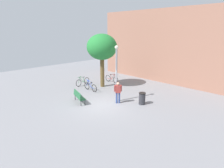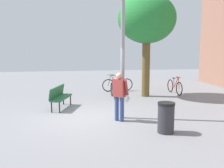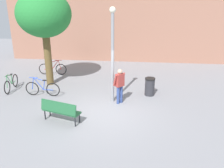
% 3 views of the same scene
% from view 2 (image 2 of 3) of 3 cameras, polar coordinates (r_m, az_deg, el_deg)
% --- Properties ---
extents(ground_plane, '(36.00, 36.00, 0.00)m').
position_cam_2_polar(ground_plane, '(9.62, -5.79, -7.24)').
color(ground_plane, gray).
extents(lamppost, '(0.28, 0.28, 4.37)m').
position_cam_2_polar(lamppost, '(9.18, 2.33, 7.97)').
color(lamppost, gray).
rests_on(lamppost, ground_plane).
extents(person_by_lamppost, '(0.57, 0.59, 1.67)m').
position_cam_2_polar(person_by_lamppost, '(8.94, 1.60, -2.04)').
color(person_by_lamppost, '#334784').
rests_on(person_by_lamppost, ground_plane).
extents(park_bench, '(1.67, 0.93, 0.92)m').
position_cam_2_polar(park_bench, '(11.03, -11.33, -2.44)').
color(park_bench, '#236038').
rests_on(park_bench, ground_plane).
extents(plaza_tree, '(2.88, 2.88, 5.12)m').
position_cam_2_polar(plaza_tree, '(13.44, 7.56, 13.68)').
color(plaza_tree, brown).
rests_on(plaza_tree, ground_plane).
extents(bicycle_blue, '(1.81, 0.09, 0.97)m').
position_cam_2_polar(bicycle_blue, '(12.96, 0.31, -1.41)').
color(bicycle_blue, black).
rests_on(bicycle_blue, ground_plane).
extents(bicycle_red, '(1.81, 0.13, 0.97)m').
position_cam_2_polar(bicycle_red, '(14.57, 13.44, -0.56)').
color(bicycle_red, black).
rests_on(bicycle_red, ground_plane).
extents(bicycle_green, '(0.26, 1.80, 0.97)m').
position_cam_2_polar(bicycle_green, '(14.96, 1.20, -0.10)').
color(bicycle_green, black).
rests_on(bicycle_green, ground_plane).
extents(trash_bin, '(0.51, 0.51, 0.92)m').
position_cam_2_polar(trash_bin, '(8.00, 11.63, -7.14)').
color(trash_bin, '#2D2D33').
rests_on(trash_bin, ground_plane).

